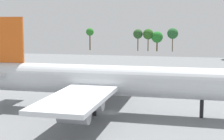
% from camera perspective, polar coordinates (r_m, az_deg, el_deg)
% --- Properties ---
extents(ground_plane, '(231.85, 231.85, 0.00)m').
position_cam_1_polar(ground_plane, '(66.33, 0.00, -7.14)').
color(ground_plane, slate).
extents(cargo_airplane, '(57.96, 46.42, 18.50)m').
position_cam_1_polar(cargo_airplane, '(65.06, -0.21, -1.83)').
color(cargo_airplane, silver).
rests_on(cargo_airplane, ground_plane).
extents(tree_line_backdrop, '(118.91, 7.13, 15.13)m').
position_cam_1_polar(tree_line_backdrop, '(211.60, 10.08, 5.92)').
color(tree_line_backdrop, '#51381E').
rests_on(tree_line_backdrop, ground_plane).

